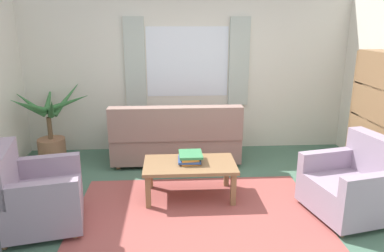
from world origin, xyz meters
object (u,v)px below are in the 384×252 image
Objects in this scene: armchair_left at (34,195)px; armchair_right at (355,185)px; couch at (176,139)px; bookshelf at (377,118)px; coffee_table at (190,168)px; book_stack_on_table at (190,157)px; potted_plant at (50,130)px.

armchair_right is at bearing -101.63° from armchair_left.
bookshelf is at bearing 160.48° from couch.
armchair_left is at bearing -101.85° from armchair_right.
coffee_table is 3.44× the size of book_stack_on_table.
potted_plant reaches higher than coffee_table.
book_stack_on_table is 2.45m from bookshelf.
couch is 2.76m from bookshelf.
book_stack_on_table is at bearing 97.55° from couch.
couch is 1.15m from book_stack_on_table.
potted_plant is at bearing 76.19° from bookshelf.
coffee_table is 0.64× the size of bookshelf.
coffee_table is (0.15, -1.17, 0.01)m from couch.
potted_plant is at bearing 146.40° from coffee_table.
potted_plant is (-1.91, 0.19, 0.12)m from couch.
couch is at bearing -52.70° from armchair_left.
book_stack_on_table is (0.15, -1.13, 0.13)m from couch.
armchair_right is 1.86m from coffee_table.
armchair_left is 4.17m from bookshelf.
couch is 1.45× the size of potted_plant.
bookshelf is at bearing 6.29° from coffee_table.
bookshelf reaches higher than couch.
armchair_left is at bearing -77.85° from potted_plant.
bookshelf reaches higher than armchair_left.
coffee_table is 2.47m from potted_plant.
couch reaches higher than book_stack_on_table.
armchair_left is 1.73m from coffee_table.
coffee_table is 2.48m from bookshelf.
armchair_left reaches higher than book_stack_on_table.
coffee_table is at bearing -96.83° from book_stack_on_table.
potted_plant reaches higher than couch.
book_stack_on_table is 0.24× the size of potted_plant.
bookshelf is (4.46, -1.10, 0.40)m from potted_plant.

